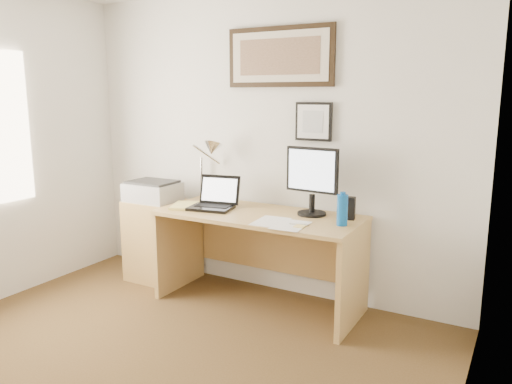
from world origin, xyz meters
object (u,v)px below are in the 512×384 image
Objects in this scene: book at (173,205)px; printer at (153,191)px; lcd_monitor at (312,178)px; side_cabinet at (158,240)px; water_bottle at (342,210)px; desk at (264,240)px; laptop at (214,201)px.

printer reaches higher than book.
book is 1.18m from lcd_monitor.
side_cabinet is 2.56× the size of book.
book reaches higher than side_cabinet.
book is at bearing -165.51° from lcd_monitor.
water_bottle is 0.42× the size of lcd_monitor.
water_bottle is 0.14× the size of desk.
printer is at bearing -141.32° from side_cabinet.
side_cabinet is at bearing 38.68° from printer.
side_cabinet is 1.40× the size of lcd_monitor.
book is 0.35m from laptop.
laptop is at bearing 179.74° from water_bottle.
book is 0.75× the size of laptop.
water_bottle is 0.50× the size of printer.
laptop is at bearing -4.42° from printer.
water_bottle is at bearing -2.41° from side_cabinet.
laptop is 0.86× the size of printer.
printer is (-0.02, -0.02, 0.45)m from side_cabinet.
water_bottle is at bearing -29.58° from lcd_monitor.
water_bottle is at bearing 4.50° from book.
laptop reaches higher than desk.
printer is (-1.47, -0.12, -0.22)m from lcd_monitor.
book is at bearing -160.49° from laptop.
water_bottle is 0.78m from desk.
water_bottle is 0.58× the size of laptop.
water_bottle is 0.77× the size of book.
desk is at bearing 1.89° from side_cabinet.
water_bottle reaches higher than book.
desk is 0.65m from lcd_monitor.
desk is at bearing 16.82° from book.
water_bottle is (1.76, -0.07, 0.49)m from side_cabinet.
printer is at bearing -175.45° from lcd_monitor.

